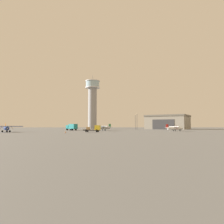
# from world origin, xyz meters

# --- Properties ---
(ground_plane) EXTENTS (400.00, 400.00, 0.00)m
(ground_plane) POSITION_xyz_m (0.00, 0.00, 0.00)
(ground_plane) COLOR #60605E
(control_tower) EXTENTS (10.63, 10.63, 39.20)m
(control_tower) POSITION_xyz_m (-10.52, 77.78, 20.49)
(control_tower) COLOR gray
(control_tower) RESTS_ON ground_plane
(hangar) EXTENTS (32.95, 31.84, 9.08)m
(hangar) POSITION_xyz_m (40.14, 62.33, 4.56)
(hangar) COLOR gray
(hangar) RESTS_ON ground_plane
(airplane_silver) EXTENTS (7.83, 9.55, 3.07)m
(airplane_silver) POSITION_xyz_m (-1.47, 24.28, 1.43)
(airplane_silver) COLOR #B7BABF
(airplane_silver) RESTS_ON ground_plane
(airplane_white) EXTENTS (7.59, 9.67, 2.85)m
(airplane_white) POSITION_xyz_m (28.13, 14.48, 1.33)
(airplane_white) COLOR white
(airplane_white) RESTS_ON ground_plane
(airplane_blue) EXTENTS (9.72, 7.88, 3.10)m
(airplane_blue) POSITION_xyz_m (-35.05, 2.51, 1.45)
(airplane_blue) COLOR #2847A8
(airplane_blue) RESTS_ON ground_plane
(truck_flatbed_yellow) EXTENTS (6.31, 3.82, 2.40)m
(truck_flatbed_yellow) POSITION_xyz_m (-4.46, 2.81, 1.18)
(truck_flatbed_yellow) COLOR #38383D
(truck_flatbed_yellow) RESTS_ON ground_plane
(truck_box_teal) EXTENTS (6.08, 5.90, 3.04)m
(truck_box_teal) POSITION_xyz_m (-16.63, 27.82, 1.68)
(truck_box_teal) COLOR #38383D
(truck_box_teal) RESTS_ON ground_plane
(light_post_east) EXTENTS (0.44, 0.44, 8.59)m
(light_post_east) POSITION_xyz_m (15.93, 43.35, 5.12)
(light_post_east) COLOR #38383D
(light_post_east) RESTS_ON ground_plane
(light_post_north) EXTENTS (0.44, 0.44, 9.53)m
(light_post_north) POSITION_xyz_m (17.50, 47.41, 5.61)
(light_post_north) COLOR #38383D
(light_post_north) RESTS_ON ground_plane
(traffic_cone_near_left) EXTENTS (0.36, 0.36, 0.66)m
(traffic_cone_near_left) POSITION_xyz_m (-12.95, -5.25, 0.33)
(traffic_cone_near_left) COLOR black
(traffic_cone_near_left) RESTS_ON ground_plane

